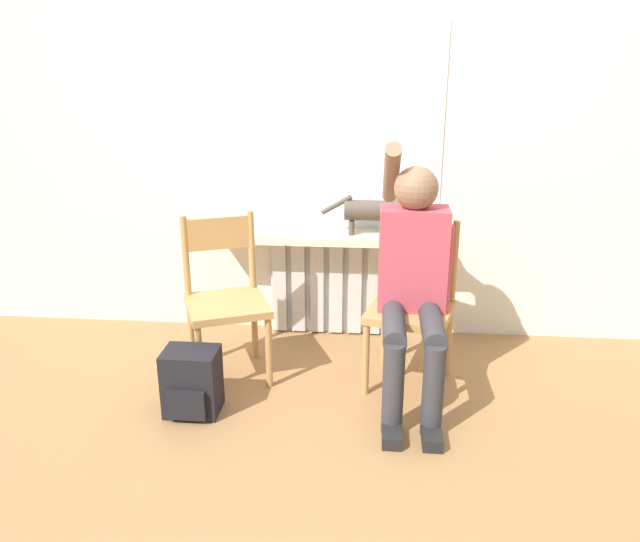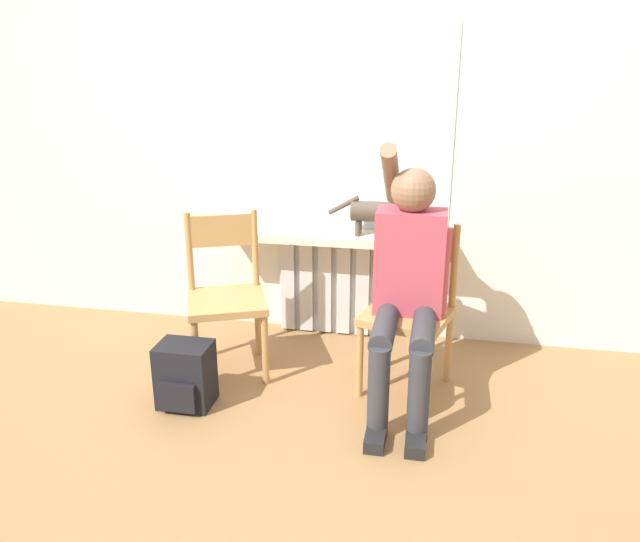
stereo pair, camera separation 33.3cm
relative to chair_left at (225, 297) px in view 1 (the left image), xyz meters
name	(u,v)px [view 1 (the left image)]	position (x,y,z in m)	size (l,w,h in m)	color
ground_plane	(307,434)	(0.50, -0.56, -0.45)	(12.00, 12.00, 0.00)	olive
wall_with_window	(329,112)	(0.50, 0.67, 0.90)	(7.00, 0.06, 2.70)	silver
radiator	(327,285)	(0.50, 0.59, -0.14)	(0.70, 0.08, 0.62)	silver
windowsill	(326,237)	(0.50, 0.52, 0.20)	(1.38, 0.25, 0.05)	beige
window_glass	(328,129)	(0.50, 0.64, 0.81)	(1.32, 0.01, 1.17)	white
chair_left	(225,297)	(0.00, 0.00, 0.00)	(0.53, 0.53, 0.87)	#B2844C
chair_right	(412,303)	(0.99, 0.00, 0.00)	(0.50, 0.50, 0.87)	#B2844C
person	(413,274)	(0.98, -0.12, 0.20)	(0.36, 1.03, 1.29)	#333338
cat	(374,211)	(0.78, 0.51, 0.37)	(0.50, 0.12, 0.23)	#4C4238
backpack	(192,382)	(-0.08, -0.41, -0.29)	(0.26, 0.23, 0.33)	black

